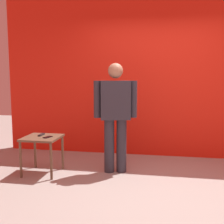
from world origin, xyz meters
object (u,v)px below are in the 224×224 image
at_px(cell_phone, 48,137).
at_px(tv_remote, 41,135).
at_px(side_table, 42,142).
at_px(standing_person, 115,112).

relative_size(cell_phone, tv_remote, 0.85).
xyz_separation_m(side_table, tv_remote, (-0.05, 0.09, 0.10)).
distance_m(side_table, tv_remote, 0.14).
bearing_deg(tv_remote, standing_person, 8.93).
height_order(cell_phone, tv_remote, tv_remote).
relative_size(standing_person, side_table, 2.93).
xyz_separation_m(standing_person, cell_phone, (-0.96, -0.29, -0.36)).
distance_m(standing_person, side_table, 1.18).
relative_size(side_table, tv_remote, 3.30).
distance_m(side_table, cell_phone, 0.14).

